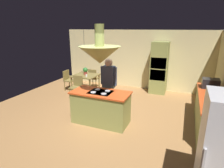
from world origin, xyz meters
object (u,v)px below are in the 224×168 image
(person_at_island, at_px, (109,83))
(canister_flour, at_px, (216,102))
(microwave_on_counter, at_px, (211,83))
(kitchen_island, at_px, (101,107))
(chair_at_corner, at_px, (68,79))
(oven_tower, at_px, (159,68))
(dining_table, at_px, (86,77))
(chair_facing_island, at_px, (77,85))
(potted_plant_on_table, at_px, (85,71))
(cup_on_table, at_px, (86,76))
(chair_by_back_wall, at_px, (93,77))
(canister_sugar, at_px, (215,99))

(person_at_island, height_order, canister_flour, person_at_island)
(canister_flour, xyz_separation_m, microwave_on_counter, (0.00, 1.36, 0.05))
(kitchen_island, bearing_deg, chair_at_corner, 140.67)
(kitchen_island, xyz_separation_m, oven_tower, (1.10, 3.24, 0.59))
(dining_table, height_order, microwave_on_counter, microwave_on_counter)
(kitchen_island, distance_m, oven_tower, 3.47)
(person_at_island, relative_size, chair_facing_island, 2.01)
(oven_tower, distance_m, chair_facing_island, 3.39)
(chair_at_corner, height_order, potted_plant_on_table, potted_plant_on_table)
(dining_table, xyz_separation_m, potted_plant_on_table, (-0.03, 0.06, 0.27))
(oven_tower, height_order, canister_flour, oven_tower)
(dining_table, distance_m, canister_flour, 4.94)
(chair_at_corner, distance_m, microwave_on_counter, 5.46)
(chair_at_corner, distance_m, canister_flour, 5.76)
(kitchen_island, distance_m, dining_table, 2.71)
(dining_table, bearing_deg, potted_plant_on_table, 118.52)
(kitchen_island, relative_size, chair_facing_island, 1.87)
(dining_table, relative_size, person_at_island, 0.55)
(cup_on_table, bearing_deg, microwave_on_counter, -4.26)
(kitchen_island, bearing_deg, chair_by_back_wall, 121.38)
(dining_table, relative_size, canister_flour, 5.50)
(person_at_island, bearing_deg, cup_on_table, 140.93)
(oven_tower, distance_m, chair_by_back_wall, 2.89)
(potted_plant_on_table, distance_m, microwave_on_counter, 4.62)
(person_at_island, xyz_separation_m, chair_facing_island, (-1.67, 0.75, -0.51))
(chair_by_back_wall, distance_m, canister_flour, 5.26)
(canister_sugar, bearing_deg, chair_by_back_wall, 151.89)
(dining_table, bearing_deg, chair_facing_island, -90.00)
(kitchen_island, xyz_separation_m, chair_facing_island, (-1.70, 1.41, 0.04))
(microwave_on_counter, bearing_deg, dining_table, 173.00)
(microwave_on_counter, bearing_deg, kitchen_island, -151.50)
(chair_by_back_wall, xyz_separation_m, chair_at_corner, (-0.86, -0.69, 0.00))
(chair_facing_island, xyz_separation_m, canister_flour, (4.54, -1.23, 0.51))
(kitchen_island, height_order, chair_at_corner, kitchen_island)
(kitchen_island, relative_size, dining_table, 1.68)
(chair_by_back_wall, bearing_deg, person_at_island, 128.09)
(person_at_island, distance_m, chair_facing_island, 1.90)
(oven_tower, bearing_deg, dining_table, -157.79)
(chair_facing_island, xyz_separation_m, microwave_on_counter, (4.54, 0.13, 0.56))
(chair_facing_island, xyz_separation_m, cup_on_table, (0.18, 0.45, 0.30))
(chair_facing_island, distance_m, microwave_on_counter, 4.58)
(canister_flour, bearing_deg, person_at_island, 170.51)
(chair_at_corner, bearing_deg, canister_sugar, -107.84)
(potted_plant_on_table, distance_m, canister_sugar, 4.92)
(chair_by_back_wall, distance_m, potted_plant_on_table, 0.75)
(dining_table, bearing_deg, kitchen_island, -51.01)
(potted_plant_on_table, xyz_separation_m, canister_flour, (4.57, -1.98, 0.09))
(chair_facing_island, height_order, canister_sugar, canister_sugar)
(chair_by_back_wall, relative_size, canister_flour, 4.94)
(dining_table, relative_size, chair_facing_island, 1.11)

